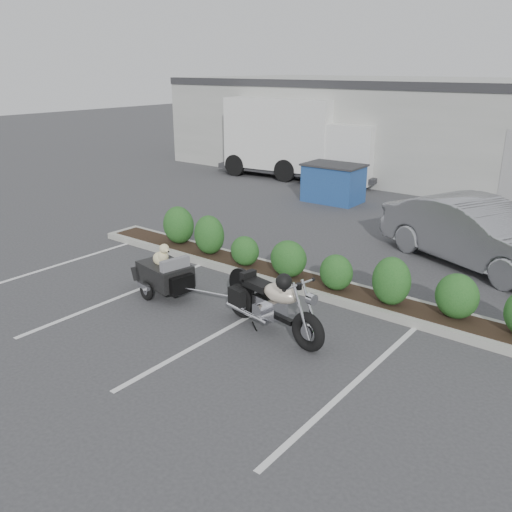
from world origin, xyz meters
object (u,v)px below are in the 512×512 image
Objects in this scene: pet_trailer at (165,273)px; sedan at (477,233)px; dumpster at (333,183)px; motorcycle at (272,305)px; delivery_truck at (302,140)px.

sedan is at bearing 62.55° from pet_trailer.
motorcycle is at bearing -67.00° from dumpster.
sedan is 0.65× the size of delivery_truck.
motorcycle is 0.50× the size of sedan.
delivery_truck is at bearing 121.46° from pet_trailer.
pet_trailer is 13.19m from delivery_truck.
sedan is 11.30m from delivery_truck.
pet_trailer is (-2.78, 0.03, -0.07)m from motorcycle.
sedan is at bearing -41.55° from delivery_truck.
pet_trailer is at bearing -170.14° from motorcycle.
dumpster is at bearing 81.51° from sedan.
pet_trailer is 0.40× the size of sedan.
sedan reaches higher than dumpster.
motorcycle is at bearing -174.48° from sedan.
delivery_truck is (-7.50, 12.30, 1.02)m from motorcycle.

